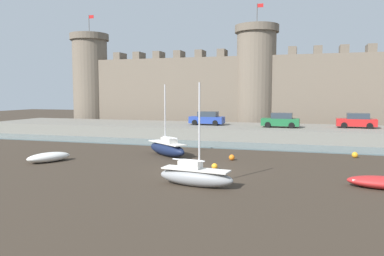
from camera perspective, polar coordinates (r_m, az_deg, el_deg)
The scene contains 13 objects.
ground_plane at distance 24.92m, azimuth 0.84°, elevation -6.70°, with size 160.00×160.00×0.00m, color #382D23.
water_channel at distance 37.28m, azimuth 6.28°, elevation -2.65°, with size 80.00×4.50×0.10m, color slate.
quay_road at distance 44.30m, azimuth 8.00°, elevation -0.56°, with size 65.37×10.00×1.41m, color slate.
castle at distance 54.10m, azimuth 9.72°, elevation 6.39°, with size 59.49×6.12×17.65m.
sailboat_foreground_right at distance 31.13m, azimuth -3.84°, elevation -3.07°, with size 4.69×4.08×5.93m.
rowboat_midflat_right at distance 30.41m, azimuth -20.98°, elevation -4.14°, with size 2.70×3.50×0.72m.
sailboat_foreground_left at distance 21.05m, azimuth 0.50°, elevation -7.27°, with size 4.52×1.74×5.78m.
mooring_buoy_mid_mud at distance 25.71m, azimuth 3.47°, elevation -5.86°, with size 0.42×0.42×0.42m, color orange.
mooring_buoy_near_channel at distance 32.94m, azimuth 23.57°, elevation -3.78°, with size 0.48×0.48×0.48m, color orange.
mooring_buoy_off_centre at distance 29.26m, azimuth 6.09°, elevation -4.48°, with size 0.45×0.45×0.45m, color orange.
car_quay_east at distance 44.74m, azimuth 23.80°, elevation 1.01°, with size 4.15×1.98×1.62m.
car_quay_centre_west at distance 42.70m, azimuth 13.37°, elevation 1.13°, with size 4.15×1.98×1.62m.
car_quay_west at distance 44.89m, azimuth 2.32°, elevation 1.47°, with size 4.15×1.98×1.62m.
Camera 1 is at (6.68, -23.44, 5.18)m, focal length 35.00 mm.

